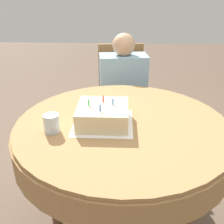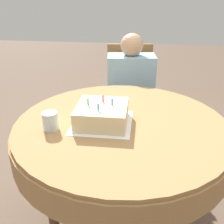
# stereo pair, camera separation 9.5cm
# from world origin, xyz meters

# --- Properties ---
(dining_table) EXTENTS (1.14, 1.14, 0.77)m
(dining_table) POSITION_xyz_m (0.00, 0.00, 0.68)
(dining_table) COLOR #9E7547
(dining_table) RESTS_ON ground_plane
(chair) EXTENTS (0.49, 0.49, 0.96)m
(chair) POSITION_xyz_m (-0.01, 0.95, 0.51)
(chair) COLOR brown
(chair) RESTS_ON ground_plane
(person) EXTENTS (0.41, 0.34, 1.09)m
(person) POSITION_xyz_m (0.00, 0.84, 0.65)
(person) COLOR tan
(person) RESTS_ON ground_plane
(napkin) EXTENTS (0.31, 0.31, 0.00)m
(napkin) POSITION_xyz_m (-0.10, -0.02, 0.77)
(napkin) COLOR white
(napkin) RESTS_ON dining_table
(birthday_cake) EXTENTS (0.26, 0.26, 0.13)m
(birthday_cake) POSITION_xyz_m (-0.10, -0.02, 0.82)
(birthday_cake) COLOR beige
(birthday_cake) RESTS_ON dining_table
(drinking_glass) EXTENTS (0.08, 0.08, 0.09)m
(drinking_glass) POSITION_xyz_m (-0.34, -0.12, 0.81)
(drinking_glass) COLOR silver
(drinking_glass) RESTS_ON dining_table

